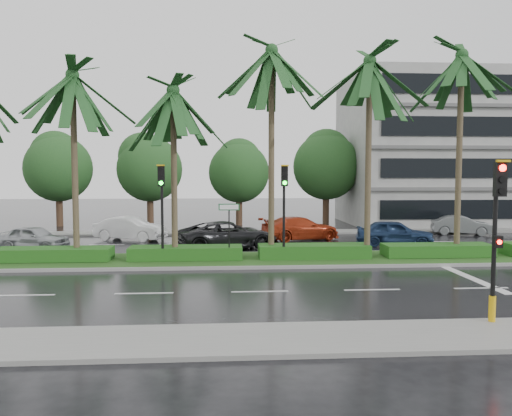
{
  "coord_description": "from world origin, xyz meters",
  "views": [
    {
      "loc": [
        -1.26,
        -22.12,
        4.13
      ],
      "look_at": [
        0.3,
        1.5,
        2.48
      ],
      "focal_mm": 35.0,
      "sensor_mm": 36.0,
      "label": 1
    }
  ],
  "objects": [
    {
      "name": "street_sign",
      "position": [
        -1.0,
        0.48,
        2.12
      ],
      "size": [
        0.95,
        0.09,
        2.6
      ],
      "color": "black",
      "rests_on": "median"
    },
    {
      "name": "car_blue",
      "position": [
        8.5,
        5.58,
        0.74
      ],
      "size": [
        2.71,
        4.61,
        1.47
      ],
      "primitive_type": "imported",
      "rotation": [
        0.0,
        0.0,
        1.33
      ],
      "color": "navy",
      "rests_on": "ground"
    },
    {
      "name": "car_grey",
      "position": [
        14.75,
        10.23,
        0.64
      ],
      "size": [
        2.45,
        4.13,
        1.29
      ],
      "primitive_type": "imported",
      "rotation": [
        0.0,
        0.0,
        1.27
      ],
      "color": "slate",
      "rests_on": "ground"
    },
    {
      "name": "near_sidewalk",
      "position": [
        0.0,
        -10.2,
        0.06
      ],
      "size": [
        40.0,
        2.4,
        0.12
      ],
      "primitive_type": "cube",
      "color": "slate",
      "rests_on": "ground"
    },
    {
      "name": "car_darkgrey",
      "position": [
        -1.01,
        5.05,
        0.75
      ],
      "size": [
        3.96,
        5.92,
        1.51
      ],
      "primitive_type": "imported",
      "rotation": [
        0.0,
        0.0,
        1.86
      ],
      "color": "black",
      "rests_on": "ground"
    },
    {
      "name": "car_red",
      "position": [
        3.49,
        8.35,
        0.72
      ],
      "size": [
        3.41,
        5.34,
        1.44
      ],
      "primitive_type": "imported",
      "rotation": [
        0.0,
        0.0,
        1.87
      ],
      "color": "#A02B11",
      "rests_on": "ground"
    },
    {
      "name": "building",
      "position": [
        17.0,
        18.0,
        6.0
      ],
      "size": [
        16.0,
        10.0,
        12.0
      ],
      "primitive_type": "cube",
      "color": "gray",
      "rests_on": "ground"
    },
    {
      "name": "bg_trees",
      "position": [
        0.59,
        17.59,
        4.81
      ],
      "size": [
        33.26,
        5.37,
        7.75
      ],
      "color": "#3B271B",
      "rests_on": "ground"
    },
    {
      "name": "signal_near",
      "position": [
        6.0,
        -9.39,
        2.5
      ],
      "size": [
        0.34,
        0.45,
        4.36
      ],
      "color": "black",
      "rests_on": "near_sidewalk"
    },
    {
      "name": "hedge",
      "position": [
        0.0,
        1.0,
        0.45
      ],
      "size": [
        35.2,
        1.4,
        0.6
      ],
      "color": "#174F16",
      "rests_on": "median"
    },
    {
      "name": "palm_row",
      "position": [
        -1.24,
        1.02,
        8.28
      ],
      "size": [
        26.3,
        4.2,
        10.45
      ],
      "color": "#453C28",
      "rests_on": "median"
    },
    {
      "name": "lane_markings",
      "position": [
        3.04,
        -0.43,
        0.01
      ],
      "size": [
        34.0,
        13.06,
        0.01
      ],
      "color": "silver",
      "rests_on": "ground"
    },
    {
      "name": "car_white",
      "position": [
        -7.0,
        8.86,
        0.73
      ],
      "size": [
        2.9,
        4.66,
        1.45
      ],
      "primitive_type": "imported",
      "rotation": [
        0.0,
        0.0,
        1.23
      ],
      "color": "white",
      "rests_on": "ground"
    },
    {
      "name": "car_silver",
      "position": [
        -11.5,
        5.4,
        0.65
      ],
      "size": [
        2.57,
        4.08,
        1.3
      ],
      "primitive_type": "imported",
      "rotation": [
        0.0,
        0.0,
        1.28
      ],
      "color": "#A8ACB0",
      "rests_on": "ground"
    },
    {
      "name": "ground",
      "position": [
        0.0,
        0.0,
        0.0
      ],
      "size": [
        120.0,
        120.0,
        0.0
      ],
      "primitive_type": "plane",
      "color": "black",
      "rests_on": "ground"
    },
    {
      "name": "signal_median_left",
      "position": [
        -4.0,
        0.3,
        3.0
      ],
      "size": [
        0.34,
        0.42,
        4.36
      ],
      "color": "black",
      "rests_on": "median"
    },
    {
      "name": "far_sidewalk",
      "position": [
        0.0,
        12.0,
        0.06
      ],
      "size": [
        40.0,
        2.0,
        0.12
      ],
      "primitive_type": "cube",
      "color": "slate",
      "rests_on": "ground"
    },
    {
      "name": "median",
      "position": [
        0.0,
        1.0,
        0.08
      ],
      "size": [
        36.0,
        4.0,
        0.15
      ],
      "color": "gray",
      "rests_on": "ground"
    },
    {
      "name": "signal_median_right",
      "position": [
        1.5,
        0.3,
        3.0
      ],
      "size": [
        0.34,
        0.42,
        4.36
      ],
      "color": "black",
      "rests_on": "median"
    }
  ]
}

